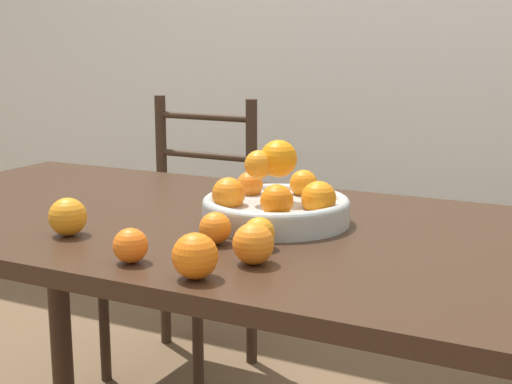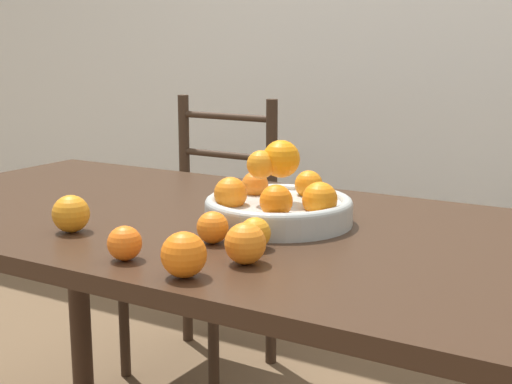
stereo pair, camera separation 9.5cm
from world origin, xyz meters
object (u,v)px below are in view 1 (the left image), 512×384
(orange_loose_2, at_px, (259,233))
(orange_loose_5, at_px, (195,256))
(chair_left, at_px, (185,241))
(orange_loose_1, at_px, (215,228))
(orange_loose_4, at_px, (68,217))
(orange_loose_0, at_px, (253,244))
(orange_loose_3, at_px, (130,246))
(fruit_bowl, at_px, (276,201))

(orange_loose_2, xyz_separation_m, orange_loose_5, (-0.02, -0.20, 0.01))
(orange_loose_5, bearing_deg, chair_left, 123.47)
(orange_loose_2, bearing_deg, orange_loose_1, -174.10)
(orange_loose_4, bearing_deg, orange_loose_0, -0.16)
(orange_loose_4, height_order, orange_loose_5, same)
(orange_loose_0, relative_size, orange_loose_2, 1.22)
(orange_loose_3, relative_size, chair_left, 0.06)
(fruit_bowl, bearing_deg, orange_loose_2, -73.87)
(orange_loose_2, relative_size, orange_loose_3, 0.96)
(orange_loose_2, bearing_deg, orange_loose_3, -131.89)
(orange_loose_1, relative_size, orange_loose_2, 1.04)
(orange_loose_0, distance_m, orange_loose_1, 0.15)
(orange_loose_1, xyz_separation_m, orange_loose_3, (-0.07, -0.17, -0.00))
(orange_loose_0, height_order, orange_loose_3, orange_loose_0)
(orange_loose_3, height_order, orange_loose_4, orange_loose_4)
(fruit_bowl, relative_size, orange_loose_2, 5.26)
(orange_loose_0, height_order, orange_loose_4, orange_loose_4)
(fruit_bowl, height_order, orange_loose_2, fruit_bowl)
(fruit_bowl, height_order, chair_left, chair_left)
(orange_loose_2, height_order, chair_left, chair_left)
(orange_loose_4, relative_size, chair_left, 0.08)
(orange_loose_0, relative_size, orange_loose_3, 1.18)
(orange_loose_3, height_order, orange_loose_5, orange_loose_5)
(orange_loose_1, xyz_separation_m, orange_loose_4, (-0.30, -0.08, 0.01))
(fruit_bowl, distance_m, orange_loose_3, 0.39)
(orange_loose_0, xyz_separation_m, orange_loose_5, (-0.05, -0.11, 0.00))
(fruit_bowl, relative_size, orange_loose_3, 5.07)
(orange_loose_2, relative_size, orange_loose_5, 0.78)
(fruit_bowl, bearing_deg, orange_loose_4, -139.91)
(orange_loose_4, bearing_deg, orange_loose_5, -17.22)
(orange_loose_1, relative_size, chair_left, 0.07)
(orange_loose_3, xyz_separation_m, orange_loose_5, (0.15, -0.02, 0.01))
(orange_loose_5, distance_m, chair_left, 1.33)
(orange_loose_5, height_order, chair_left, chair_left)
(orange_loose_0, height_order, orange_loose_2, orange_loose_0)
(fruit_bowl, bearing_deg, orange_loose_0, -72.42)
(orange_loose_0, xyz_separation_m, orange_loose_3, (-0.20, -0.09, -0.01))
(orange_loose_5, bearing_deg, orange_loose_1, 110.96)
(chair_left, bearing_deg, orange_loose_2, -49.09)
(orange_loose_0, height_order, orange_loose_5, orange_loose_5)
(fruit_bowl, distance_m, orange_loose_0, 0.29)
(orange_loose_4, distance_m, chair_left, 1.08)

